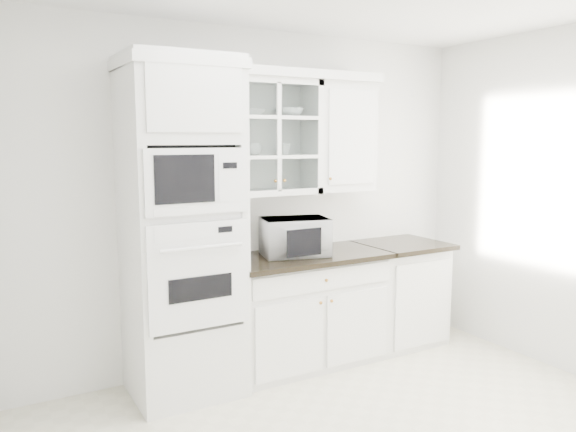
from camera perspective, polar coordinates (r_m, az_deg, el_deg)
room_shell at (r=3.44m, az=6.60°, el=6.80°), size 4.00×3.50×2.70m
oven_column at (r=4.03m, az=-10.69°, el=-1.42°), size 0.76×0.68×2.40m
base_cabinet_run at (r=4.65m, az=1.67°, el=-9.35°), size 1.32×0.67×0.92m
extra_base_cabinet at (r=5.22m, az=11.19°, el=-7.57°), size 0.72×0.67×0.92m
upper_cabinet_glass at (r=4.44m, az=-1.97°, el=8.00°), size 0.80×0.33×0.90m
upper_cabinet_solid at (r=4.79m, az=5.28°, el=7.97°), size 0.55×0.33×0.90m
crown_molding at (r=4.40m, az=-3.09°, el=14.33°), size 2.14×0.38×0.07m
countertop_microwave at (r=4.46m, az=0.64°, el=-2.08°), size 0.60×0.54×0.30m
bowl_a at (r=4.37m, az=-3.96°, el=10.45°), size 0.26×0.26×0.06m
bowl_b at (r=4.52m, az=0.08°, el=10.48°), size 0.28×0.28×0.07m
cup_a at (r=4.39m, az=-3.49°, el=6.78°), size 0.13×0.13×0.09m
cup_b at (r=4.51m, az=-0.40°, el=6.82°), size 0.11×0.11×0.09m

